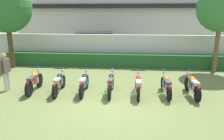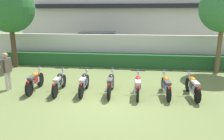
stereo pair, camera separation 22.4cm
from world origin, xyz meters
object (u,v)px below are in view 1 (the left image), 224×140
object	(u,v)px
motorcycle_in_row_4	(138,85)
motorcycle_in_row_6	(192,85)
motorcycle_in_row_3	(111,83)
motorcycle_in_row_5	(166,85)
motorcycle_in_row_0	(34,81)
motorcycle_in_row_2	(84,83)
inspector_person	(5,69)
tree_near_inspector	(6,8)
tree_far_side	(221,8)
motorcycle_in_row_1	(59,83)
parked_car	(97,44)

from	to	relation	value
motorcycle_in_row_4	motorcycle_in_row_6	size ratio (longest dim) A/B	0.98
motorcycle_in_row_3	motorcycle_in_row_5	xyz separation A→B (m)	(2.24, 0.07, -0.02)
motorcycle_in_row_0	motorcycle_in_row_2	world-z (taller)	motorcycle_in_row_0
motorcycle_in_row_0	motorcycle_in_row_3	world-z (taller)	motorcycle_in_row_3
motorcycle_in_row_3	inspector_person	world-z (taller)	inspector_person
motorcycle_in_row_2	motorcycle_in_row_3	world-z (taller)	motorcycle_in_row_3
tree_near_inspector	motorcycle_in_row_6	size ratio (longest dim) A/B	2.72
motorcycle_in_row_0	motorcycle_in_row_2	size ratio (longest dim) A/B	1.00
inspector_person	motorcycle_in_row_0	bearing A→B (deg)	0.20
motorcycle_in_row_2	motorcycle_in_row_5	distance (m)	3.36
motorcycle_in_row_5	tree_far_side	bearing A→B (deg)	-42.32
motorcycle_in_row_5	motorcycle_in_row_3	bearing A→B (deg)	88.42
tree_far_side	motorcycle_in_row_0	size ratio (longest dim) A/B	2.61
motorcycle_in_row_2	motorcycle_in_row_3	distance (m)	1.12
motorcycle_in_row_4	inspector_person	size ratio (longest dim) A/B	1.10
motorcycle_in_row_2	inspector_person	world-z (taller)	inspector_person
motorcycle_in_row_5	motorcycle_in_row_4	bearing A→B (deg)	93.48
motorcycle_in_row_1	motorcycle_in_row_3	xyz separation A→B (m)	(2.18, 0.07, 0.02)
motorcycle_in_row_2	inspector_person	distance (m)	3.40
tree_far_side	motorcycle_in_row_6	xyz separation A→B (m)	(-2.24, -4.05, -3.06)
motorcycle_in_row_2	motorcycle_in_row_3	bearing A→B (deg)	-90.56
motorcycle_in_row_3	motorcycle_in_row_4	xyz separation A→B (m)	(1.11, -0.07, -0.02)
inspector_person	tree_near_inspector	bearing A→B (deg)	116.60
motorcycle_in_row_5	motorcycle_in_row_1	bearing A→B (deg)	88.53
parked_car	motorcycle_in_row_6	world-z (taller)	parked_car
parked_car	motorcycle_in_row_2	world-z (taller)	parked_car
parked_car	tree_near_inspector	distance (m)	6.78
motorcycle_in_row_2	tree_near_inspector	bearing A→B (deg)	50.73
tree_near_inspector	motorcycle_in_row_6	bearing A→B (deg)	-21.70
tree_near_inspector	motorcycle_in_row_6	world-z (taller)	tree_near_inspector
parked_car	motorcycle_in_row_6	size ratio (longest dim) A/B	2.48
parked_car	motorcycle_in_row_1	xyz separation A→B (m)	(-0.25, -8.28, -0.50)
motorcycle_in_row_2	motorcycle_in_row_4	bearing A→B (deg)	-93.36
motorcycle_in_row_6	parked_car	bearing A→B (deg)	28.87
tree_far_side	motorcycle_in_row_2	distance (m)	8.40
motorcycle_in_row_4	motorcycle_in_row_0	bearing A→B (deg)	89.09
parked_car	motorcycle_in_row_4	xyz separation A→B (m)	(3.03, -8.28, -0.49)
parked_car	motorcycle_in_row_2	size ratio (longest dim) A/B	2.50
motorcycle_in_row_3	motorcycle_in_row_5	size ratio (longest dim) A/B	1.04
parked_car	inspector_person	distance (m)	8.66
motorcycle_in_row_4	motorcycle_in_row_3	bearing A→B (deg)	85.72
motorcycle_in_row_5	motorcycle_in_row_6	size ratio (longest dim) A/B	1.00
parked_car	motorcycle_in_row_2	distance (m)	8.30
tree_near_inspector	motorcycle_in_row_2	world-z (taller)	tree_near_inspector
motorcycle_in_row_6	tree_far_side	bearing A→B (deg)	-32.55
motorcycle_in_row_0	motorcycle_in_row_1	size ratio (longest dim) A/B	0.97
parked_car	motorcycle_in_row_6	xyz separation A→B (m)	(5.20, -8.15, -0.49)
motorcycle_in_row_4	motorcycle_in_row_6	distance (m)	2.18
motorcycle_in_row_1	motorcycle_in_row_3	size ratio (longest dim) A/B	0.98
tree_far_side	motorcycle_in_row_6	bearing A→B (deg)	-118.88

